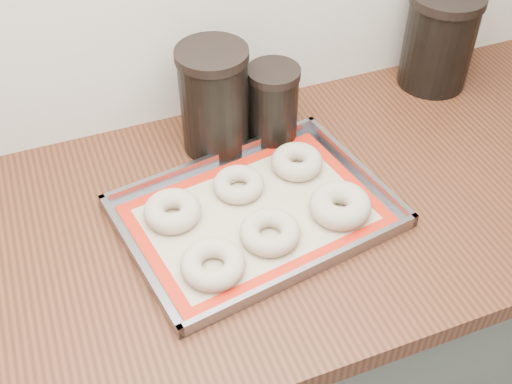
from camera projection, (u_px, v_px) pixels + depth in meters
name	position (u px, v px, depth m)	size (l,w,h in m)	color
cabinet	(347.00, 324.00, 1.54)	(3.00, 0.65, 0.86)	#5A6156
countertop	(369.00, 187.00, 1.23)	(3.06, 0.68, 0.04)	#5A2F1B
baking_tray	(256.00, 214.00, 1.14)	(0.51, 0.40, 0.03)	gray
baking_mat	(256.00, 214.00, 1.14)	(0.46, 0.35, 0.00)	#C6B793
bagel_front_left	(213.00, 264.00, 1.03)	(0.11, 0.11, 0.03)	beige
bagel_front_mid	(270.00, 232.00, 1.08)	(0.10, 0.10, 0.03)	beige
bagel_front_right	(340.00, 205.00, 1.13)	(0.11, 0.11, 0.04)	beige
bagel_back_left	(173.00, 211.00, 1.12)	(0.10, 0.10, 0.04)	beige
bagel_back_mid	(239.00, 184.00, 1.17)	(0.09, 0.09, 0.03)	beige
bagel_back_right	(297.00, 162.00, 1.22)	(0.10, 0.10, 0.04)	beige
canister_left	(214.00, 100.00, 1.21)	(0.14, 0.14, 0.22)	black
canister_mid	(273.00, 104.00, 1.25)	(0.10, 0.10, 0.16)	black
canister_right	(439.00, 40.00, 1.38)	(0.16, 0.16, 0.21)	black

